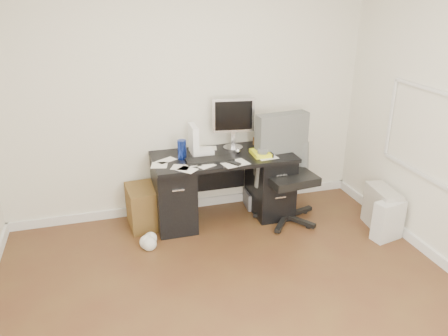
{
  "coord_description": "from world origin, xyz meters",
  "views": [
    {
      "loc": [
        -0.9,
        -2.53,
        2.39
      ],
      "look_at": [
        0.18,
        1.2,
        0.79
      ],
      "focal_mm": 35.0,
      "sensor_mm": 36.0,
      "label": 1
    }
  ],
  "objects_px": {
    "pc_tower": "(382,209)",
    "desk": "(223,185)",
    "wicker_basket": "(149,206)",
    "office_chair": "(289,171)",
    "lcd_monitor": "(233,123)",
    "keyboard": "(210,160)"
  },
  "relations": [
    {
      "from": "pc_tower",
      "to": "desk",
      "type": "bearing_deg",
      "value": 161.91
    },
    {
      "from": "pc_tower",
      "to": "wicker_basket",
      "type": "relative_size",
      "value": 1.03
    },
    {
      "from": "pc_tower",
      "to": "office_chair",
      "type": "bearing_deg",
      "value": 159.15
    },
    {
      "from": "desk",
      "to": "lcd_monitor",
      "type": "distance_m",
      "value": 0.68
    },
    {
      "from": "lcd_monitor",
      "to": "desk",
      "type": "bearing_deg",
      "value": -126.19
    },
    {
      "from": "office_chair",
      "to": "pc_tower",
      "type": "bearing_deg",
      "value": -32.78
    },
    {
      "from": "lcd_monitor",
      "to": "keyboard",
      "type": "relative_size",
      "value": 1.18
    },
    {
      "from": "pc_tower",
      "to": "wicker_basket",
      "type": "bearing_deg",
      "value": 167.99
    },
    {
      "from": "lcd_monitor",
      "to": "pc_tower",
      "type": "height_order",
      "value": "lcd_monitor"
    },
    {
      "from": "lcd_monitor",
      "to": "wicker_basket",
      "type": "height_order",
      "value": "lcd_monitor"
    },
    {
      "from": "desk",
      "to": "lcd_monitor",
      "type": "xyz_separation_m",
      "value": [
        0.16,
        0.17,
        0.64
      ]
    },
    {
      "from": "desk",
      "to": "office_chair",
      "type": "xyz_separation_m",
      "value": [
        0.66,
        -0.24,
        0.19
      ]
    },
    {
      "from": "keyboard",
      "to": "wicker_basket",
      "type": "xyz_separation_m",
      "value": [
        -0.63,
        0.21,
        -0.54
      ]
    },
    {
      "from": "keyboard",
      "to": "pc_tower",
      "type": "height_order",
      "value": "keyboard"
    },
    {
      "from": "keyboard",
      "to": "lcd_monitor",
      "type": "bearing_deg",
      "value": 42.92
    },
    {
      "from": "office_chair",
      "to": "pc_tower",
      "type": "height_order",
      "value": "office_chair"
    },
    {
      "from": "desk",
      "to": "keyboard",
      "type": "relative_size",
      "value": 3.07
    },
    {
      "from": "lcd_monitor",
      "to": "office_chair",
      "type": "bearing_deg",
      "value": -31.92
    },
    {
      "from": "office_chair",
      "to": "wicker_basket",
      "type": "relative_size",
      "value": 2.63
    },
    {
      "from": "lcd_monitor",
      "to": "keyboard",
      "type": "distance_m",
      "value": 0.53
    },
    {
      "from": "lcd_monitor",
      "to": "wicker_basket",
      "type": "xyz_separation_m",
      "value": [
        -0.97,
        -0.09,
        -0.82
      ]
    },
    {
      "from": "lcd_monitor",
      "to": "office_chair",
      "type": "xyz_separation_m",
      "value": [
        0.5,
        -0.41,
        -0.45
      ]
    }
  ]
}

